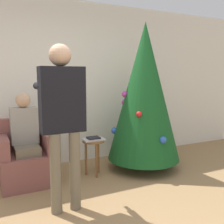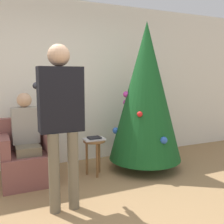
% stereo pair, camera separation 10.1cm
% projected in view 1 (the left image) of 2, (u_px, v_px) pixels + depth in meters
% --- Properties ---
extents(wall_back, '(8.00, 0.06, 2.70)m').
position_uv_depth(wall_back, '(53.00, 84.00, 4.28)').
color(wall_back, silver).
rests_on(wall_back, ground_plane).
extents(christmas_tree, '(1.14, 1.14, 2.29)m').
position_uv_depth(christmas_tree, '(144.00, 92.00, 4.08)').
color(christmas_tree, brown).
rests_on(christmas_tree, ground_plane).
extents(armchair, '(0.69, 0.66, 0.88)m').
position_uv_depth(armchair, '(26.00, 159.00, 3.62)').
color(armchair, brown).
rests_on(armchair, ground_plane).
extents(person_seated, '(0.36, 0.46, 1.25)m').
position_uv_depth(person_seated, '(25.00, 135.00, 3.56)').
color(person_seated, '#6B604C').
rests_on(person_seated, ground_plane).
extents(person_standing, '(0.48, 0.57, 1.81)m').
position_uv_depth(person_standing, '(62.00, 111.00, 2.80)').
color(person_standing, '#6B604C').
rests_on(person_standing, ground_plane).
extents(side_stool, '(0.33, 0.33, 0.54)m').
position_uv_depth(side_stool, '(93.00, 148.00, 3.88)').
color(side_stool, brown).
rests_on(side_stool, ground_plane).
extents(laptop, '(0.31, 0.21, 0.02)m').
position_uv_depth(laptop, '(93.00, 139.00, 3.87)').
color(laptop, silver).
rests_on(laptop, side_stool).
extents(book, '(0.18, 0.15, 0.02)m').
position_uv_depth(book, '(93.00, 138.00, 3.86)').
color(book, black).
rests_on(book, laptop).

